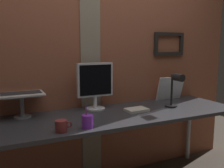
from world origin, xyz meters
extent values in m
cube|color=#9E563D|center=(0.00, 0.45, 1.17)|extent=(3.25, 0.12, 2.35)
cube|color=gray|center=(-0.08, 0.39, 1.17)|extent=(0.20, 0.01, 2.35)
cube|color=black|center=(0.83, 0.37, 1.48)|extent=(0.38, 0.03, 0.04)
cube|color=black|center=(0.83, 0.37, 1.26)|extent=(0.38, 0.03, 0.04)
cube|color=black|center=(0.66, 0.37, 1.37)|extent=(0.04, 0.03, 0.18)
cube|color=black|center=(1.00, 0.37, 1.37)|extent=(0.04, 0.03, 0.18)
cube|color=#333338|center=(0.03, 0.05, 0.74)|extent=(2.32, 0.70, 0.03)
cylinder|color=#B2B2B7|center=(1.13, 0.33, 0.36)|extent=(0.05, 0.05, 0.73)
cylinder|color=white|center=(-0.08, 0.27, 0.77)|extent=(0.18, 0.18, 0.01)
cylinder|color=white|center=(-0.08, 0.27, 0.83)|extent=(0.04, 0.04, 0.11)
cube|color=white|center=(-0.08, 0.27, 1.04)|extent=(0.34, 0.04, 0.31)
cube|color=black|center=(-0.08, 0.25, 1.04)|extent=(0.31, 0.00, 0.28)
cylinder|color=gray|center=(-0.73, 0.27, 0.77)|extent=(0.14, 0.14, 0.01)
cylinder|color=gray|center=(-0.73, 0.27, 0.86)|extent=(0.03, 0.03, 0.17)
cube|color=gray|center=(-0.73, 0.27, 0.95)|extent=(0.28, 0.22, 0.01)
cube|color=silver|center=(-0.73, 0.27, 0.96)|extent=(0.36, 0.25, 0.01)
cube|color=#2D2D30|center=(-0.73, 0.29, 0.96)|extent=(0.32, 0.16, 0.00)
cube|color=silver|center=(-0.73, 0.41, 1.06)|extent=(0.36, 0.03, 0.19)
cube|color=black|center=(-0.73, 0.41, 1.06)|extent=(0.33, 0.02, 0.16)
cube|color=white|center=(0.82, 0.31, 0.89)|extent=(0.33, 0.08, 0.26)
cylinder|color=black|center=(0.63, 0.05, 0.77)|extent=(0.12, 0.12, 0.02)
cylinder|color=black|center=(0.63, 0.05, 0.93)|extent=(0.02, 0.02, 0.30)
cylinder|color=black|center=(0.63, -0.04, 1.06)|extent=(0.07, 0.11, 0.07)
cylinder|color=purple|center=(-0.33, -0.20, 0.81)|extent=(0.08, 0.08, 0.10)
cylinder|color=blue|center=(-0.33, -0.19, 0.85)|extent=(0.02, 0.01, 0.16)
cylinder|color=red|center=(-0.34, -0.20, 0.84)|extent=(0.01, 0.04, 0.14)
cylinder|color=maroon|center=(-0.52, -0.20, 0.80)|extent=(0.08, 0.08, 0.08)
torus|color=maroon|center=(-0.47, -0.20, 0.80)|extent=(0.05, 0.01, 0.05)
cube|color=silver|center=(0.23, 0.05, 0.77)|extent=(0.21, 0.15, 0.02)
camera|label=1|loc=(-0.89, -1.84, 1.35)|focal=39.48mm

